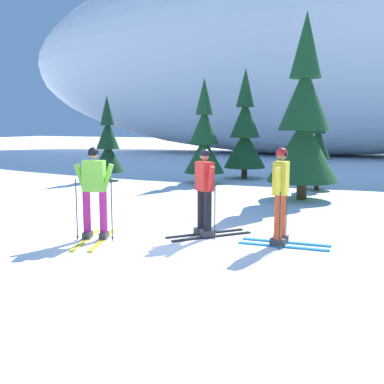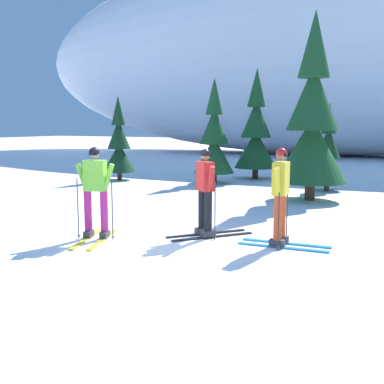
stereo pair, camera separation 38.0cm
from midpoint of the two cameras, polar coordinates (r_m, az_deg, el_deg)
ground_plane at (r=8.97m, az=-5.88°, el=-6.36°), size 120.00×120.00×0.00m
skier_lime_jacket at (r=9.37m, az=-12.85°, el=0.06°), size 1.01×1.73×1.81m
skier_red_jacket at (r=9.42m, az=0.41°, el=0.07°), size 1.41×1.63×1.77m
skier_yellow_jacket at (r=8.86m, az=9.49°, el=-0.26°), size 1.71×0.80×1.82m
pine_tree_far_left at (r=19.21m, az=-10.68°, el=5.56°), size 1.30×1.30×3.36m
pine_tree_left at (r=17.99m, az=0.87°, el=6.33°), size 1.53×1.53×3.96m
pine_tree_center_left at (r=19.68m, az=5.85°, el=7.10°), size 1.73×1.73×4.49m
pine_tree_center_right at (r=16.63m, az=14.29°, el=4.47°), size 1.14×1.14×2.95m
pine_tree_right at (r=14.38m, az=12.61°, el=8.16°), size 2.11×2.11×5.46m
snow_ridge_background at (r=36.21m, az=13.39°, el=16.30°), size 48.19×17.11×14.94m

